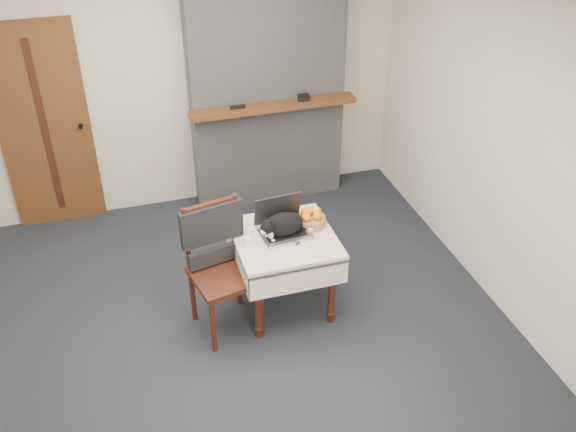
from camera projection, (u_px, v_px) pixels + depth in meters
name	position (u px, v px, depth m)	size (l,w,h in m)	color
ground	(223.00, 323.00, 5.19)	(4.50, 4.50, 0.00)	black
room_shell	(195.00, 98.00, 4.59)	(4.52, 4.01, 2.61)	beige
door	(45.00, 128.00, 5.93)	(0.82, 0.10, 2.00)	brown
chimney	(267.00, 78.00, 6.17)	(1.62, 0.48, 2.60)	gray
side_table	(284.00, 248.00, 5.06)	(0.78, 0.78, 0.70)	#3E1810
laptop	(282.00, 224.00, 5.02)	(0.41, 0.36, 0.28)	#B7B7BC
cat	(284.00, 224.00, 4.96)	(0.47, 0.28, 0.22)	black
cream_jar	(247.00, 241.00, 4.88)	(0.06, 0.06, 0.07)	white
pill_bottle	(311.00, 233.00, 4.96)	(0.04, 0.04, 0.08)	#9D4A13
fruit_basket	(311.00, 218.00, 5.11)	(0.24, 0.24, 0.13)	olive
desk_clutter	(303.00, 233.00, 5.03)	(0.16, 0.02, 0.01)	black
chair	(218.00, 250.00, 4.88)	(0.57, 0.56, 1.07)	#3E1810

